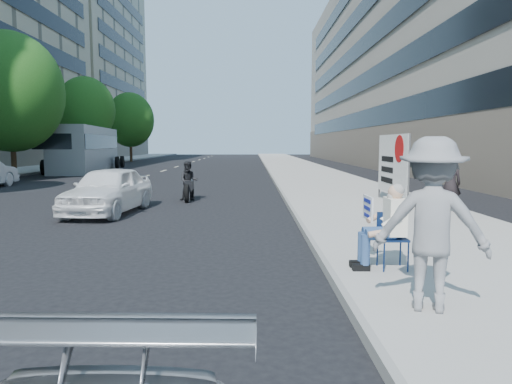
{
  "coord_description": "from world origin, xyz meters",
  "views": [
    {
      "loc": [
        0.26,
        -8.85,
        2.05
      ],
      "look_at": [
        0.34,
        1.1,
        1.0
      ],
      "focal_mm": 32.0,
      "sensor_mm": 36.0,
      "label": 1
    }
  ],
  "objects_px": {
    "jogger": "(431,224)",
    "motorcycle": "(189,183)",
    "bus": "(87,149)",
    "white_sedan_near": "(108,190)",
    "seated_protester": "(386,222)",
    "protest_banner": "(392,164)",
    "pedestrian_woman": "(451,184)"
  },
  "relations": [
    {
      "from": "jogger",
      "to": "motorcycle",
      "type": "relative_size",
      "value": 0.97
    },
    {
      "from": "jogger",
      "to": "bus",
      "type": "height_order",
      "value": "bus"
    },
    {
      "from": "jogger",
      "to": "white_sedan_near",
      "type": "bearing_deg",
      "value": -34.72
    },
    {
      "from": "seated_protester",
      "to": "motorcycle",
      "type": "height_order",
      "value": "seated_protester"
    },
    {
      "from": "seated_protester",
      "to": "protest_banner",
      "type": "height_order",
      "value": "protest_banner"
    },
    {
      "from": "white_sedan_near",
      "to": "pedestrian_woman",
      "type": "bearing_deg",
      "value": 0.16
    },
    {
      "from": "jogger",
      "to": "seated_protester",
      "type": "bearing_deg",
      "value": -71.3
    },
    {
      "from": "pedestrian_woman",
      "to": "seated_protester",
      "type": "bearing_deg",
      "value": 63.78
    },
    {
      "from": "jogger",
      "to": "motorcycle",
      "type": "xyz_separation_m",
      "value": [
        -4.33,
        11.42,
        -0.51
      ]
    },
    {
      "from": "jogger",
      "to": "bus",
      "type": "relative_size",
      "value": 0.16
    },
    {
      "from": "motorcycle",
      "to": "bus",
      "type": "bearing_deg",
      "value": 115.68
    },
    {
      "from": "white_sedan_near",
      "to": "bus",
      "type": "relative_size",
      "value": 0.33
    },
    {
      "from": "seated_protester",
      "to": "protest_banner",
      "type": "bearing_deg",
      "value": 72.29
    },
    {
      "from": "seated_protester",
      "to": "protest_banner",
      "type": "distance_m",
      "value": 8.21
    },
    {
      "from": "white_sedan_near",
      "to": "motorcycle",
      "type": "distance_m",
      "value": 3.62
    },
    {
      "from": "bus",
      "to": "protest_banner",
      "type": "bearing_deg",
      "value": -56.72
    },
    {
      "from": "seated_protester",
      "to": "pedestrian_woman",
      "type": "height_order",
      "value": "pedestrian_woman"
    },
    {
      "from": "seated_protester",
      "to": "white_sedan_near",
      "type": "xyz_separation_m",
      "value": [
        -6.3,
        6.67,
        -0.18
      ]
    },
    {
      "from": "seated_protester",
      "to": "pedestrian_woman",
      "type": "distance_m",
      "value": 6.77
    },
    {
      "from": "pedestrian_woman",
      "to": "protest_banner",
      "type": "bearing_deg",
      "value": -58.13
    },
    {
      "from": "motorcycle",
      "to": "protest_banner",
      "type": "bearing_deg",
      "value": -19.04
    },
    {
      "from": "jogger",
      "to": "pedestrian_woman",
      "type": "distance_m",
      "value": 8.29
    },
    {
      "from": "white_sedan_near",
      "to": "bus",
      "type": "height_order",
      "value": "bus"
    },
    {
      "from": "pedestrian_woman",
      "to": "protest_banner",
      "type": "height_order",
      "value": "protest_banner"
    },
    {
      "from": "white_sedan_near",
      "to": "motorcycle",
      "type": "bearing_deg",
      "value": 62.17
    },
    {
      "from": "white_sedan_near",
      "to": "motorcycle",
      "type": "xyz_separation_m",
      "value": [
        1.98,
        3.03,
        -0.06
      ]
    },
    {
      "from": "seated_protester",
      "to": "jogger",
      "type": "bearing_deg",
      "value": -89.63
    },
    {
      "from": "protest_banner",
      "to": "white_sedan_near",
      "type": "bearing_deg",
      "value": -172.64
    },
    {
      "from": "pedestrian_woman",
      "to": "bus",
      "type": "xyz_separation_m",
      "value": [
        -18.13,
        22.34,
        0.69
      ]
    },
    {
      "from": "seated_protester",
      "to": "protest_banner",
      "type": "xyz_separation_m",
      "value": [
        2.49,
        7.8,
        0.53
      ]
    },
    {
      "from": "jogger",
      "to": "pedestrian_woman",
      "type": "height_order",
      "value": "jogger"
    },
    {
      "from": "motorcycle",
      "to": "bus",
      "type": "xyz_separation_m",
      "value": [
        -10.3,
        18.43,
        1.0
      ]
    }
  ]
}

